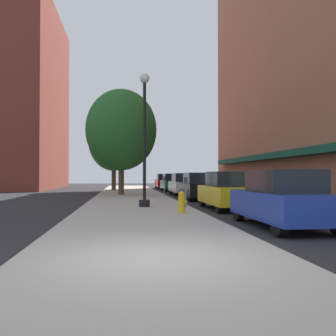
{
  "coord_description": "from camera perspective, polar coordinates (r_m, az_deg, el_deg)",
  "views": [
    {
      "loc": [
        -0.55,
        -6.28,
        1.5
      ],
      "look_at": [
        2.01,
        15.01,
        1.92
      ],
      "focal_mm": 39.78,
      "sensor_mm": 36.0,
      "label": 1
    }
  ],
  "objects": [
    {
      "name": "car_black",
      "position": [
        22.75,
        4.68,
        -2.87
      ],
      "size": [
        1.8,
        4.3,
        1.66
      ],
      "rotation": [
        0.0,
        0.0,
        -0.04
      ],
      "color": "black",
      "rests_on": "ground"
    },
    {
      "name": "parking_meter_far",
      "position": [
        23.72,
        -0.57,
        -2.46
      ],
      "size": [
        0.14,
        0.09,
        1.31
      ],
      "color": "slate",
      "rests_on": "sidewalk_slab"
    },
    {
      "name": "tree_near",
      "position": [
        34.97,
        -8.3,
        3.92
      ],
      "size": [
        4.63,
        4.63,
        7.13
      ],
      "color": "#4C3823",
      "rests_on": "sidewalk_slab"
    },
    {
      "name": "car_white",
      "position": [
        28.28,
        2.4,
        -2.53
      ],
      "size": [
        1.8,
        4.3,
        1.66
      ],
      "rotation": [
        0.0,
        0.0,
        0.02
      ],
      "color": "black",
      "rests_on": "ground"
    },
    {
      "name": "car_blue",
      "position": [
        11.23,
        17.11,
        -4.62
      ],
      "size": [
        1.8,
        4.3,
        1.66
      ],
      "rotation": [
        0.0,
        0.0,
        -0.01
      ],
      "color": "black",
      "rests_on": "ground"
    },
    {
      "name": "car_green",
      "position": [
        34.87,
        0.63,
        -2.26
      ],
      "size": [
        1.8,
        4.3,
        1.66
      ],
      "rotation": [
        0.0,
        0.0,
        -0.02
      ],
      "color": "black",
      "rests_on": "ground"
    },
    {
      "name": "tree_mid",
      "position": [
        27.0,
        -7.17,
        5.81
      ],
      "size": [
        5.06,
        5.06,
        7.56
      ],
      "color": "#4C3823",
      "rests_on": "sidewalk_slab"
    },
    {
      "name": "building_right_brick",
      "position": [
        34.21,
        21.78,
        18.36
      ],
      "size": [
        6.8,
        40.0,
        25.78
      ],
      "color": "#9E6047",
      "rests_on": "ground"
    },
    {
      "name": "parking_meter_near",
      "position": [
        15.59,
        2.74,
        -3.16
      ],
      "size": [
        0.14,
        0.09,
        1.31
      ],
      "color": "slate",
      "rests_on": "sidewalk_slab"
    },
    {
      "name": "ground_plane",
      "position": [
        24.75,
        3.75,
        -4.6
      ],
      "size": [
        90.0,
        90.0,
        0.0
      ],
      "primitive_type": "plane",
      "color": "#232326"
    },
    {
      "name": "lamppost",
      "position": [
        16.48,
        -3.62,
        4.8
      ],
      "size": [
        0.48,
        0.48,
        5.9
      ],
      "color": "black",
      "rests_on": "sidewalk_slab"
    },
    {
      "name": "car_yellow",
      "position": [
        16.54,
        9.13,
        -3.52
      ],
      "size": [
        1.8,
        4.3,
        1.66
      ],
      "rotation": [
        0.0,
        0.0,
        -0.01
      ],
      "color": "black",
      "rests_on": "ground"
    },
    {
      "name": "sidewalk_slab",
      "position": [
        25.33,
        -5.63,
        -4.38
      ],
      "size": [
        4.8,
        50.0,
        0.12
      ],
      "primitive_type": "cube",
      "color": "#A8A399",
      "rests_on": "ground"
    },
    {
      "name": "car_red",
      "position": [
        41.7,
        -0.6,
        -2.07
      ],
      "size": [
        1.8,
        4.3,
        1.66
      ],
      "rotation": [
        0.0,
        0.0,
        0.02
      ],
      "color": "black",
      "rests_on": "ground"
    },
    {
      "name": "fire_hydrant",
      "position": [
        13.83,
        2.12,
        -5.2
      ],
      "size": [
        0.33,
        0.26,
        0.79
      ],
      "color": "gold",
      "rests_on": "sidewalk_slab"
    },
    {
      "name": "building_far_background",
      "position": [
        45.33,
        -20.38,
        9.76
      ],
      "size": [
        6.8,
        18.0,
        20.05
      ],
      "color": "brown",
      "rests_on": "ground"
    }
  ]
}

